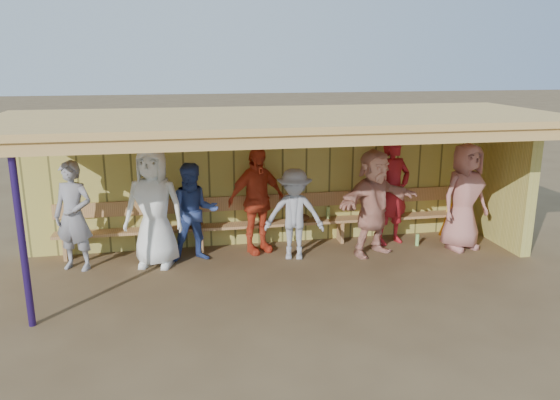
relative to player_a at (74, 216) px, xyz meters
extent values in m
plane|color=brown|center=(3.33, -0.55, -0.90)|extent=(90.00, 90.00, 0.00)
imported|color=gray|center=(0.00, 0.00, 0.00)|extent=(0.77, 0.65, 1.79)
imported|color=white|center=(1.26, -0.07, 0.10)|extent=(1.11, 0.87, 2.00)
imported|color=#33488D|center=(1.91, 0.02, -0.05)|extent=(0.86, 0.69, 1.68)
imported|color=red|center=(3.00, 0.26, 0.04)|extent=(1.19, 0.85, 1.88)
imported|color=#9A9BA3|center=(3.58, -0.19, -0.11)|extent=(1.12, 0.81, 1.57)
imported|color=tan|center=(4.97, -0.24, 0.04)|extent=(1.81, 1.19, 1.87)
imported|color=#AC1B21|center=(5.52, 0.26, 0.10)|extent=(0.84, 0.68, 1.98)
imported|color=#B67066|center=(6.66, -0.26, 0.07)|extent=(1.06, 0.83, 1.92)
cube|color=#C3B653|center=(3.33, 0.80, 0.30)|extent=(8.60, 0.20, 2.40)
cube|color=#C3B653|center=(7.53, -0.10, 0.30)|extent=(0.20, 1.62, 2.40)
cube|color=#DCAA5A|center=(3.33, -0.55, 1.55)|extent=(8.80, 3.20, 0.10)
cube|color=#DCAA5A|center=(3.33, -2.05, 1.42)|extent=(8.80, 0.10, 0.18)
cube|color=#DCAA5A|center=(-0.47, -0.55, 1.41)|extent=(0.08, 3.00, 0.16)
cube|color=#DCAA5A|center=(0.48, -0.55, 1.41)|extent=(0.08, 3.00, 0.16)
cube|color=#DCAA5A|center=(1.43, -0.55, 1.41)|extent=(0.08, 3.00, 0.16)
cube|color=#DCAA5A|center=(2.38, -0.55, 1.41)|extent=(0.08, 3.00, 0.16)
cube|color=#DCAA5A|center=(3.33, -0.55, 1.41)|extent=(0.08, 3.00, 0.16)
cube|color=#DCAA5A|center=(4.28, -0.55, 1.41)|extent=(0.08, 3.00, 0.16)
cube|color=#DCAA5A|center=(5.23, -0.55, 1.41)|extent=(0.08, 3.00, 0.16)
cube|color=#DCAA5A|center=(6.18, -0.55, 1.41)|extent=(0.08, 3.00, 0.16)
cube|color=#DCAA5A|center=(7.13, -0.55, 1.41)|extent=(0.08, 3.00, 0.16)
cylinder|color=navy|center=(-0.27, -1.95, 0.30)|extent=(0.09, 0.09, 2.40)
cube|color=tan|center=(3.33, 0.51, -0.47)|extent=(7.60, 0.32, 0.05)
cube|color=tan|center=(3.33, 0.67, -0.10)|extent=(7.60, 0.04, 0.26)
cube|color=tan|center=(-0.27, 0.51, -0.70)|extent=(0.06, 0.29, 0.40)
cube|color=tan|center=(2.04, 0.51, -0.70)|extent=(0.06, 0.29, 0.40)
cube|color=tan|center=(4.62, 0.51, -0.70)|extent=(0.06, 0.29, 0.40)
cube|color=tan|center=(6.93, 0.51, -0.70)|extent=(0.06, 0.29, 0.40)
cylinder|color=orange|center=(6.67, 0.31, -0.50)|extent=(0.13, 0.41, 0.80)
sphere|color=gold|center=(6.98, 0.31, -0.86)|extent=(0.08, 0.08, 0.08)
ellipsoid|color=#593319|center=(1.93, 0.46, -0.38)|extent=(0.30, 0.24, 0.14)
ellipsoid|color=#593319|center=(1.17, 0.46, -0.38)|extent=(0.30, 0.24, 0.14)
ellipsoid|color=#593319|center=(3.86, 0.46, -0.38)|extent=(0.30, 0.24, 0.14)
cylinder|color=#A1C964|center=(4.39, 0.56, -0.34)|extent=(0.07, 0.07, 0.22)
cylinder|color=yellow|center=(6.81, 0.56, -0.34)|extent=(0.07, 0.07, 0.22)
cylinder|color=#8DC462|center=(5.94, 0.01, -0.79)|extent=(0.07, 0.07, 0.22)
camera|label=1|loc=(1.66, -8.86, 2.46)|focal=35.00mm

